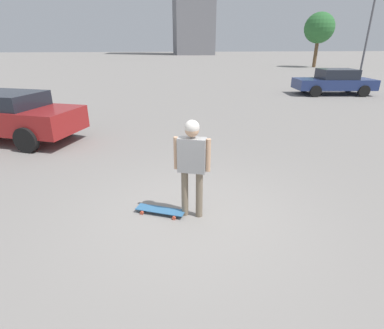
# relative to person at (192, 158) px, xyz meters

# --- Properties ---
(ground_plane) EXTENTS (220.00, 220.00, 0.00)m
(ground_plane) POSITION_rel_person_xyz_m (0.00, 0.00, -1.09)
(ground_plane) COLOR gray
(person) EXTENTS (0.34, 0.59, 1.73)m
(person) POSITION_rel_person_xyz_m (0.00, 0.00, 0.00)
(person) COLOR #7A6B56
(person) RESTS_ON ground_plane
(skateboard) EXTENTS (0.57, 0.91, 0.08)m
(skateboard) POSITION_rel_person_xyz_m (0.13, 0.56, -1.03)
(skateboard) COLOR #336693
(skateboard) RESTS_ON ground_plane
(car_parked_near) EXTENTS (3.35, 5.00, 1.48)m
(car_parked_near) POSITION_rel_person_xyz_m (5.21, 5.13, -0.30)
(car_parked_near) COLOR maroon
(car_parked_near) RESTS_ON ground_plane
(car_parked_far) EXTENTS (2.37, 4.63, 1.46)m
(car_parked_far) POSITION_rel_person_xyz_m (12.37, -10.08, -0.34)
(car_parked_far) COLOR navy
(car_parked_far) RESTS_ON ground_plane
(tree_distant) EXTENTS (3.58, 3.58, 6.38)m
(tree_distant) POSITION_rel_person_xyz_m (33.22, -20.00, 3.46)
(tree_distant) COLOR brown
(tree_distant) RESTS_ON ground_plane
(lamp_post) EXTENTS (0.28, 0.28, 5.96)m
(lamp_post) POSITION_rel_person_xyz_m (13.85, -12.67, 2.38)
(lamp_post) COLOR #59595E
(lamp_post) RESTS_ON ground_plane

